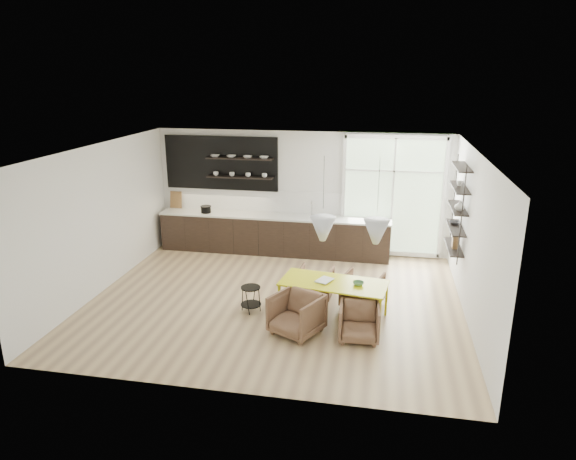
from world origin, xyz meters
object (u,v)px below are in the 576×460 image
object	(u,v)px
dining_table	(334,285)
armchair_front_left	(296,314)
armchair_back_left	(316,283)
wire_stool	(251,296)
armchair_front_right	(359,322)
armchair_back_right	(362,290)

from	to	relation	value
dining_table	armchair_front_left	xyz separation A→B (m)	(-0.54, -0.70, -0.28)
armchair_back_left	wire_stool	bearing A→B (deg)	40.76
dining_table	armchair_front_left	world-z (taller)	armchair_front_left
armchair_back_left	armchair_front_right	distance (m)	1.75
dining_table	armchair_front_right	world-z (taller)	dining_table
wire_stool	dining_table	bearing A→B (deg)	1.44
dining_table	armchair_back_right	distance (m)	0.80
armchair_back_left	armchair_front_right	size ratio (longest dim) A/B	0.99
armchair_back_left	armchair_back_right	distance (m)	0.94
dining_table	wire_stool	bearing A→B (deg)	-170.51
armchair_front_left	wire_stool	xyz separation A→B (m)	(-0.96, 0.67, -0.04)
armchair_back_left	wire_stool	xyz separation A→B (m)	(-1.08, -0.83, 0.01)
dining_table	armchair_front_right	size ratio (longest dim) A/B	2.92
dining_table	wire_stool	world-z (taller)	dining_table
armchair_back_left	armchair_front_right	xyz separation A→B (m)	(0.92, -1.49, 0.00)
armchair_back_left	armchair_back_right	bearing A→B (deg)	169.13
armchair_front_left	wire_stool	distance (m)	1.17
wire_stool	armchair_back_right	bearing A→B (deg)	16.67
dining_table	armchair_back_right	size ratio (longest dim) A/B	2.76
armchair_front_left	wire_stool	size ratio (longest dim) A/B	1.60
armchair_back_left	armchair_front_left	distance (m)	1.50
dining_table	armchair_back_right	world-z (taller)	dining_table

